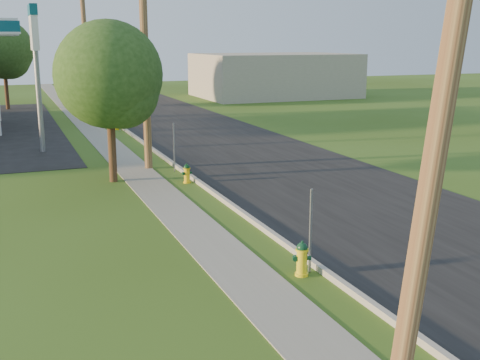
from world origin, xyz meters
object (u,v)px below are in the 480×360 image
Objects in this scene: utility_pole_mid at (145,48)px; price_pylon at (34,36)px; utility_pole_near at (447,77)px; utility_pole_far at (86,47)px; hydrant_near at (302,259)px; hydrant_far at (117,124)px; tree_verge at (112,79)px; tree_lot at (5,52)px; hydrant_mid at (187,173)px.

utility_pole_mid reaches higher than price_pylon.
utility_pole_near is 23.83m from price_pylon.
utility_pole_mid is 18.00m from utility_pole_far.
utility_pole_near is 0.97× the size of utility_pole_mid.
hydrant_near reaches higher than hydrant_far.
hydrant_far is at bearing 79.79° from tree_verge.
utility_pole_near reaches higher than tree_lot.
hydrant_near is (4.48, -18.42, -5.02)m from price_pylon.
utility_pole_far is (-0.00, 36.00, 0.00)m from utility_pole_near.
utility_pole_near is 1.57× the size of tree_verge.
utility_pole_far is 7.82m from hydrant_far.
utility_pole_mid reaches higher than utility_pole_far.
hydrant_mid is (0.75, -3.15, -4.59)m from utility_pole_mid.
tree_lot is (-1.19, 20.10, -1.04)m from price_pylon.
utility_pole_mid reaches higher than hydrant_mid.
hydrant_near is (5.67, -38.53, -3.98)m from tree_lot.
hydrant_mid is 1.13× the size of hydrant_far.
tree_verge is 9.11× the size of hydrant_far.
utility_pole_far is 9.16m from tree_lot.
utility_pole_mid is 14.81× the size of hydrant_far.
utility_pole_far is 13.11m from price_pylon.
hydrant_near is at bearing -76.33° from price_pylon.
utility_pole_near is 1.39× the size of tree_lot.
utility_pole_near is at bearing -91.44° from hydrant_far.
hydrant_far is (0.75, 11.63, -4.63)m from utility_pole_mid.
utility_pole_near is 1.38× the size of price_pylon.
tree_lot is at bearing 96.66° from utility_pole_near.
hydrant_near is (0.58, -30.92, -4.39)m from utility_pole_far.
price_pylon is 9.14× the size of hydrant_mid.
tree_lot is (-3.39, 27.56, 0.51)m from tree_verge.
utility_pole_far is 11.39× the size of hydrant_near.
hydrant_mid is at bearing -76.68° from utility_pole_mid.
utility_pole_mid reaches higher than hydrant_near.
tree_lot is (-5.09, 7.60, -0.41)m from utility_pole_far.
price_pylon is 19.62m from hydrant_near.
hydrant_near is (0.58, 5.08, -4.39)m from utility_pole_near.
hydrant_far is at bearing -83.32° from utility_pole_far.
utility_pole_mid is 6.76m from price_pylon.
hydrant_mid is (4.65, -8.65, -5.07)m from price_pylon.
price_pylon reaches higher than hydrant_far.
price_pylon reaches higher than hydrant_near.
utility_pole_mid is 13.71m from hydrant_near.
hydrant_mid is at bearing -90.00° from hydrant_far.
utility_pole_far is 1.39× the size of price_pylon.
utility_pole_mid is 1.63× the size of tree_verge.
utility_pole_mid is 11.74× the size of hydrant_near.
utility_pole_far reaches higher than hydrant_far.
hydrant_far is (0.00, 14.78, -0.04)m from hydrant_mid.
price_pylon is 8.21× the size of hydrant_near.
utility_pole_far is 1.58× the size of tree_verge.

